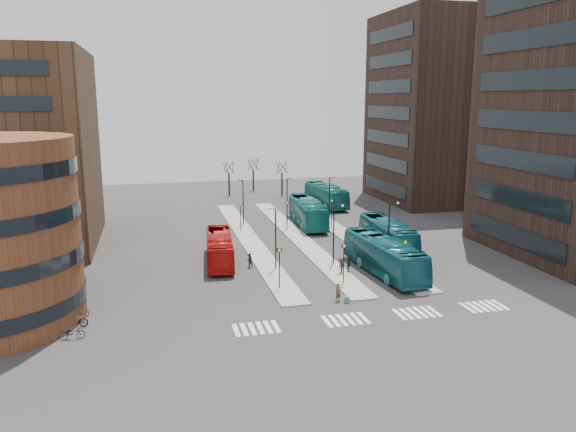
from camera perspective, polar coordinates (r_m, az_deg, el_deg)
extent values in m
plane|color=#2B2B2D|center=(41.10, 9.11, -12.29)|extent=(160.00, 160.00, 0.00)
cube|color=gray|center=(67.45, -3.95, -2.43)|extent=(2.50, 45.00, 0.15)
cube|color=gray|center=(68.67, 0.99, -2.15)|extent=(2.50, 45.00, 0.15)
cube|color=gray|center=(70.40, 5.73, -1.86)|extent=(2.50, 45.00, 0.15)
cube|color=navy|center=(47.49, 6.00, -8.45)|extent=(0.55, 0.50, 0.56)
imported|color=#B6100E|center=(58.43, -6.97, -3.28)|extent=(3.58, 11.14, 3.05)
imported|color=#145964|center=(55.22, 9.73, -3.99)|extent=(3.88, 12.96, 3.56)
imported|color=#156869|center=(75.12, 2.00, 0.40)|extent=(3.91, 12.95, 3.56)
imported|color=#135763|center=(64.10, 10.09, -1.88)|extent=(3.33, 12.16, 3.36)
imported|color=#146460|center=(88.73, 3.88, 2.12)|extent=(3.82, 12.45, 3.42)
imported|color=#4D472E|center=(47.66, 5.12, -7.71)|extent=(0.66, 0.55, 1.56)
imported|color=black|center=(56.68, -3.95, -4.51)|extent=(0.82, 0.69, 1.51)
imported|color=black|center=(55.27, 6.17, -4.99)|extent=(0.56, 0.94, 1.50)
imported|color=black|center=(54.65, 5.38, -5.08)|extent=(0.67, 1.10, 1.65)
imported|color=gray|center=(43.30, -21.08, -11.02)|extent=(1.75, 0.66, 0.91)
imported|color=gray|center=(45.24, -20.75, -9.90)|extent=(1.80, 0.64, 1.06)
imported|color=gray|center=(47.45, -20.41, -9.00)|extent=(1.67, 1.12, 0.83)
cube|color=silver|center=(42.27, -5.29, -11.47)|extent=(0.35, 2.40, 0.01)
cube|color=silver|center=(42.35, -4.47, -11.41)|extent=(0.35, 2.40, 0.01)
cube|color=silver|center=(42.44, -3.66, -11.34)|extent=(0.35, 2.40, 0.01)
cube|color=silver|center=(42.54, -2.85, -11.28)|extent=(0.35, 2.40, 0.01)
cube|color=silver|center=(42.64, -2.04, -11.21)|extent=(0.35, 2.40, 0.01)
cube|color=silver|center=(42.76, -1.24, -11.14)|extent=(0.35, 2.40, 0.01)
cube|color=silver|center=(43.72, 3.98, -10.63)|extent=(0.35, 2.40, 0.01)
cube|color=silver|center=(43.90, 4.74, -10.55)|extent=(0.35, 2.40, 0.01)
cube|color=silver|center=(44.08, 5.49, -10.46)|extent=(0.35, 2.40, 0.01)
cube|color=silver|center=(44.27, 6.24, -10.38)|extent=(0.35, 2.40, 0.01)
cube|color=silver|center=(44.47, 6.97, -10.30)|extent=(0.35, 2.40, 0.01)
cube|color=silver|center=(44.67, 7.71, -10.21)|extent=(0.35, 2.40, 0.01)
cube|color=silver|center=(45.79, 11.26, -9.77)|extent=(0.35, 2.40, 0.01)
cube|color=silver|center=(46.04, 11.94, -9.68)|extent=(0.35, 2.40, 0.01)
cube|color=silver|center=(46.29, 12.62, -9.59)|extent=(0.35, 2.40, 0.01)
cube|color=silver|center=(46.55, 13.30, -9.50)|extent=(0.35, 2.40, 0.01)
cube|color=silver|center=(46.81, 13.96, -9.41)|extent=(0.35, 2.40, 0.01)
cube|color=silver|center=(47.08, 14.62, -9.32)|extent=(0.35, 2.40, 0.01)
cube|color=silver|center=(48.52, 17.78, -8.87)|extent=(0.35, 2.40, 0.01)
cube|color=silver|center=(48.83, 18.39, -8.78)|extent=(0.35, 2.40, 0.01)
cube|color=silver|center=(49.14, 18.99, -8.68)|extent=(0.35, 2.40, 0.01)
cube|color=silver|center=(49.45, 19.58, -8.59)|extent=(0.35, 2.40, 0.01)
cube|color=silver|center=(49.77, 20.17, -8.50)|extent=(0.35, 2.40, 0.01)
cube|color=silver|center=(50.10, 20.74, -8.41)|extent=(0.35, 2.40, 0.01)
cube|color=black|center=(64.08, 21.89, -1.81)|extent=(0.12, 16.00, 2.00)
cube|color=black|center=(63.31, 22.17, 1.71)|extent=(0.12, 16.00, 2.00)
cube|color=black|center=(62.79, 22.46, 5.30)|extent=(0.12, 16.00, 2.00)
cube|color=black|center=(62.52, 22.75, 8.94)|extent=(0.12, 16.00, 2.00)
cube|color=black|center=(62.51, 23.05, 12.59)|extent=(0.12, 16.00, 2.00)
cube|color=black|center=(62.75, 23.35, 16.24)|extent=(0.12, 16.00, 2.00)
cube|color=black|center=(96.62, 15.63, 10.44)|extent=(20.00, 20.00, 30.00)
cube|color=black|center=(93.23, 9.79, 2.94)|extent=(0.12, 16.00, 2.00)
cube|color=black|center=(92.70, 9.87, 5.38)|extent=(0.12, 16.00, 2.00)
cube|color=black|center=(92.35, 9.96, 7.85)|extent=(0.12, 16.00, 2.00)
cube|color=black|center=(92.16, 10.05, 10.33)|extent=(0.12, 16.00, 2.00)
cube|color=black|center=(92.15, 10.14, 12.81)|extent=(0.12, 16.00, 2.00)
cube|color=black|center=(92.32, 10.24, 15.29)|extent=(0.12, 16.00, 2.00)
cube|color=black|center=(92.65, 10.33, 17.76)|extent=(0.12, 16.00, 2.00)
cylinder|color=black|center=(49.87, -0.88, -5.41)|extent=(0.10, 0.10, 3.50)
cube|color=black|center=(49.38, -0.88, -3.47)|extent=(0.45, 0.10, 0.30)
cube|color=yellow|center=(49.32, -0.87, -3.49)|extent=(0.20, 0.02, 0.20)
cylinder|color=black|center=(70.81, -4.84, -0.24)|extent=(0.10, 0.10, 3.50)
cube|color=black|center=(70.47, -4.86, 1.15)|extent=(0.45, 0.10, 0.30)
cube|color=yellow|center=(70.41, -4.86, 1.14)|extent=(0.20, 0.02, 0.20)
cylinder|color=black|center=(51.48, 5.67, -4.91)|extent=(0.10, 0.10, 3.50)
cube|color=black|center=(51.00, 5.71, -3.03)|extent=(0.45, 0.10, 0.30)
cube|color=yellow|center=(50.94, 5.73, -3.05)|extent=(0.20, 0.02, 0.20)
cylinder|color=black|center=(71.95, -0.12, 0.00)|extent=(0.10, 0.10, 3.50)
cube|color=black|center=(71.61, -0.12, 1.37)|extent=(0.45, 0.10, 0.30)
cube|color=yellow|center=(71.55, -0.10, 1.36)|extent=(0.20, 0.02, 0.20)
cylinder|color=black|center=(53.70, 11.74, -4.40)|extent=(0.10, 0.10, 3.50)
cube|color=black|center=(53.25, 11.82, -2.59)|extent=(0.45, 0.10, 0.30)
cube|color=yellow|center=(53.20, 11.85, -2.60)|extent=(0.20, 0.02, 0.20)
cylinder|color=black|center=(73.56, 4.43, 0.22)|extent=(0.10, 0.10, 3.50)
cube|color=black|center=(73.23, 4.45, 1.57)|extent=(0.45, 0.10, 0.30)
cube|color=yellow|center=(73.17, 4.47, 1.56)|extent=(0.20, 0.02, 0.20)
cylinder|color=black|center=(55.38, -1.25, -2.31)|extent=(0.14, 0.14, 6.00)
cylinder|color=black|center=(54.63, -1.73, 0.72)|extent=(0.90, 0.08, 0.08)
sphere|color=silver|center=(54.54, -2.19, 0.70)|extent=(0.24, 0.24, 0.24)
cylinder|color=black|center=(74.59, -4.58, 1.36)|extent=(0.14, 0.14, 6.00)
cylinder|color=black|center=(74.04, -4.96, 3.63)|extent=(0.90, 0.08, 0.08)
sphere|color=silver|center=(73.97, -5.30, 3.62)|extent=(0.24, 0.24, 0.24)
cylinder|color=black|center=(56.93, 4.66, -1.95)|extent=(0.14, 0.14, 6.00)
cylinder|color=black|center=(56.44, 5.14, 1.04)|extent=(0.90, 0.08, 0.08)
sphere|color=silver|center=(56.58, 5.57, 1.06)|extent=(0.24, 0.24, 0.24)
cylinder|color=black|center=(75.75, -0.09, 1.56)|extent=(0.14, 0.14, 6.00)
cylinder|color=black|center=(75.38, 0.24, 3.82)|extent=(0.90, 0.08, 0.08)
sphere|color=silver|center=(75.49, 0.57, 3.83)|extent=(0.24, 0.24, 0.24)
cylinder|color=black|center=(59.06, 10.19, -1.59)|extent=(0.14, 0.14, 6.00)
cylinder|color=black|center=(58.62, 10.70, 1.28)|extent=(0.90, 0.08, 0.08)
sphere|color=silver|center=(58.81, 11.10, 1.30)|extent=(0.24, 0.24, 0.24)
cylinder|color=black|center=(77.36, 4.23, 1.75)|extent=(0.14, 0.14, 6.00)
cylinder|color=black|center=(77.03, 4.59, 3.96)|extent=(0.90, 0.08, 0.08)
sphere|color=silver|center=(77.18, 4.90, 3.97)|extent=(0.24, 0.24, 0.24)
cylinder|color=black|center=(98.41, -6.00, 3.22)|extent=(0.30, 0.30, 4.00)
cylinder|color=black|center=(98.11, -5.63, 4.91)|extent=(0.10, 1.56, 1.95)
cylinder|color=black|center=(98.70, -5.97, 4.94)|extent=(1.48, 0.59, 1.97)
cylinder|color=black|center=(98.35, -6.40, 4.91)|extent=(0.90, 1.31, 1.99)
cylinder|color=black|center=(97.54, -6.34, 4.85)|extent=(0.89, 1.31, 1.99)
cylinder|color=black|center=(97.39, -5.86, 4.85)|extent=(1.48, 0.58, 1.97)
cylinder|color=black|center=(103.08, -3.55, 3.65)|extent=(0.30, 0.30, 4.00)
cylinder|color=black|center=(102.83, -3.18, 5.27)|extent=(0.10, 1.56, 1.95)
cylinder|color=black|center=(103.40, -3.52, 5.30)|extent=(1.48, 0.59, 1.97)
cylinder|color=black|center=(103.01, -3.92, 5.27)|extent=(0.90, 1.31, 1.99)
cylinder|color=black|center=(102.21, -3.84, 5.22)|extent=(0.89, 1.31, 1.99)
cylinder|color=black|center=(102.09, -3.38, 5.22)|extent=(1.48, 0.58, 1.97)
cylinder|color=black|center=(98.06, -0.62, 3.25)|extent=(0.30, 0.30, 4.00)
cylinder|color=black|center=(97.83, -0.22, 4.95)|extent=(0.10, 1.56, 1.95)
cylinder|color=black|center=(98.36, -0.59, 4.98)|extent=(1.48, 0.59, 1.97)
cylinder|color=black|center=(97.94, -1.00, 4.95)|extent=(0.90, 1.31, 1.99)
cylinder|color=black|center=(97.15, -0.90, 4.89)|extent=(0.89, 1.31, 1.99)
cylinder|color=black|center=(97.07, -0.41, 4.89)|extent=(1.48, 0.58, 1.97)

